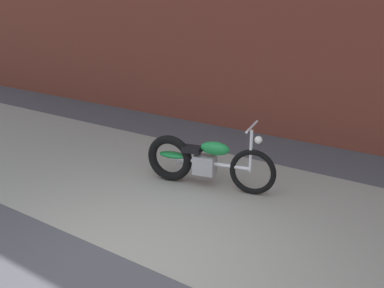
# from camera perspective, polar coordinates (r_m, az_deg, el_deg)

# --- Properties ---
(ground_plane) EXTENTS (80.00, 80.00, 0.00)m
(ground_plane) POSITION_cam_1_polar(r_m,az_deg,el_deg) (4.75, -8.17, -15.38)
(ground_plane) COLOR #47474C
(sidewalk_slab) EXTENTS (36.00, 3.50, 0.01)m
(sidewalk_slab) POSITION_cam_1_polar(r_m,az_deg,el_deg) (5.97, 3.22, -7.60)
(sidewalk_slab) COLOR gray
(sidewalk_slab) RESTS_ON ground
(motorcycle_green) EXTENTS (1.98, 0.69, 1.03)m
(motorcycle_green) POSITION_cam_1_polar(r_m,az_deg,el_deg) (6.28, 1.06, -2.24)
(motorcycle_green) COLOR black
(motorcycle_green) RESTS_ON ground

